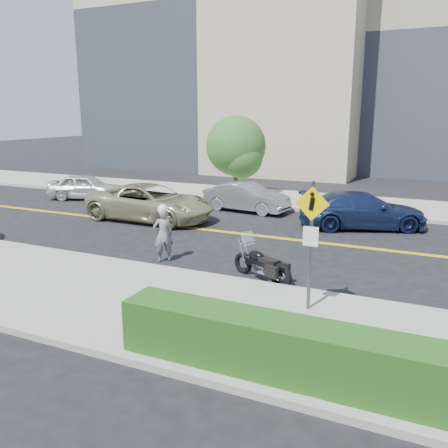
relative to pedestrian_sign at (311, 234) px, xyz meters
name	(u,v)px	position (x,y,z in m)	size (l,w,h in m)	color
ground_plane	(245,234)	(-4.20, 6.31, -1.96)	(120.00, 120.00, 0.00)	black
sidewalk_near	(129,300)	(-4.20, -1.19, -1.89)	(60.00, 5.00, 0.15)	#9E9B91
sidewalk_far	(299,200)	(-4.20, 13.81, -1.89)	(60.00, 5.00, 0.15)	#9E9B91
building_left	(236,14)	(-14.20, 28.31, 10.54)	(22.00, 14.00, 25.00)	tan
hedge	(370,367)	(1.80, -2.99, -1.31)	(9.00, 0.90, 1.00)	#235619
pedestrian_sign	(311,234)	(0.00, 0.00, 0.00)	(0.78, 0.08, 3.00)	#4C4C51
motorcyclist	(163,233)	(-5.24, 2.09, -1.04)	(0.74, 0.74, 1.84)	#B2B1B6
motorcycle	(262,258)	(-1.81, 1.79, -1.32)	(2.11, 0.64, 1.28)	black
suv	(151,202)	(-8.89, 6.86, -1.18)	(2.61, 5.65, 1.57)	tan
parked_car_white	(86,187)	(-14.94, 9.72, -1.28)	(1.60, 3.99, 1.36)	silver
parked_car_silver	(247,197)	(-5.81, 10.39, -1.28)	(1.44, 4.14, 1.36)	#919498
parked_car_blue	(363,210)	(-0.27, 9.29, -1.23)	(2.06, 5.06, 1.47)	navy
tree_far_a	(236,146)	(-7.84, 13.75, 0.86)	(3.26, 3.26, 4.45)	#382619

